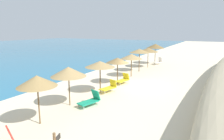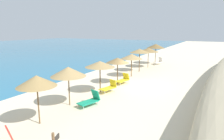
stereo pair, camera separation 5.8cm
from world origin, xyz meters
The scene contains 13 objects.
ground_plane centered at (0.00, 0.00, 0.00)m, with size 160.00×160.00×0.00m, color beige.
beach_umbrella_1 centered at (-9.59, 1.89, 2.35)m, with size 2.05×2.05×2.64m.
beach_umbrella_2 centered at (-6.74, 2.23, 2.28)m, with size 2.30×2.30×2.59m.
beach_umbrella_3 centered at (-3.44, 1.86, 2.30)m, with size 2.35×2.35×2.54m.
beach_umbrella_4 centered at (-0.34, 1.87, 2.19)m, with size 2.11×2.11×2.44m.
beach_umbrella_5 centered at (2.97, 1.86, 2.16)m, with size 2.30×2.30×2.43m.
beach_umbrella_6 centered at (5.83, 2.03, 2.49)m, with size 2.40×2.40×2.73m.
beach_umbrella_7 centered at (9.00, 1.97, 2.34)m, with size 2.63×2.63×2.62m.
beach_umbrella_8 centered at (12.23, 1.92, 2.63)m, with size 2.60×2.60×2.95m.
lounge_chair_0 centered at (11.82, 1.29, 0.46)m, with size 1.53×1.16×1.06m.
lounge_chair_1 centered at (-6.15, 0.96, 0.39)m, with size 1.62×1.07×0.98m.
lounge_chair_2 centered at (-3.04, 1.28, 0.43)m, with size 1.54×0.97×0.95m.
lounge_chair_3 centered at (-0.19, 1.38, 0.41)m, with size 1.57×0.96×0.95m.
Camera 2 is at (-16.49, -6.18, 4.90)m, focal length 31.98 mm.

